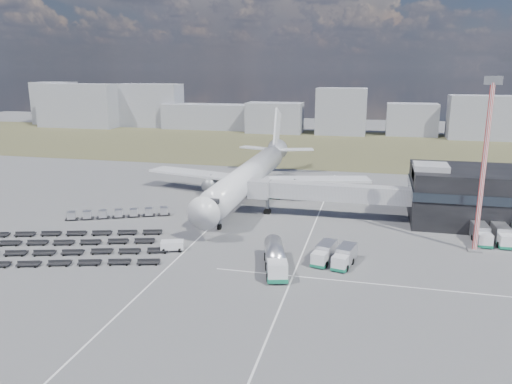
# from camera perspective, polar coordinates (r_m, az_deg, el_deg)

# --- Properties ---
(ground) EXTENTS (420.00, 420.00, 0.00)m
(ground) POSITION_cam_1_polar(r_m,az_deg,el_deg) (80.73, -6.15, -6.25)
(ground) COLOR #565659
(ground) RESTS_ON ground
(grass_strip) EXTENTS (420.00, 90.00, 0.01)m
(grass_strip) POSITION_cam_1_polar(r_m,az_deg,el_deg) (185.13, 5.34, 5.35)
(grass_strip) COLOR #4D482E
(grass_strip) RESTS_ON ground
(lane_markings) EXTENTS (47.12, 110.00, 0.01)m
(lane_markings) POSITION_cam_1_polar(r_m,az_deg,el_deg) (80.88, 1.15, -6.12)
(lane_markings) COLOR silver
(lane_markings) RESTS_ON ground
(terminal) EXTENTS (30.40, 16.40, 11.00)m
(terminal) POSITION_cam_1_polar(r_m,az_deg,el_deg) (100.19, 25.71, -0.42)
(terminal) COLOR black
(terminal) RESTS_ON ground
(jet_bridge) EXTENTS (30.30, 3.80, 7.05)m
(jet_bridge) POSITION_cam_1_polar(r_m,az_deg,el_deg) (94.93, 7.05, 0.03)
(jet_bridge) COLOR #939399
(jet_bridge) RESTS_ON ground
(airliner) EXTENTS (51.59, 64.53, 17.62)m
(airliner) POSITION_cam_1_polar(r_m,az_deg,el_deg) (109.11, -0.54, 2.11)
(airliner) COLOR silver
(airliner) RESTS_ON ground
(skyline) EXTENTS (290.38, 22.31, 22.71)m
(skyline) POSITION_cam_1_polar(r_m,az_deg,el_deg) (221.37, 5.01, 9.19)
(skyline) COLOR gray
(skyline) RESTS_ON ground
(fuel_tanker) EXTENTS (5.48, 11.27, 3.53)m
(fuel_tanker) POSITION_cam_1_polar(r_m,az_deg,el_deg) (71.02, 2.24, -7.55)
(fuel_tanker) COLOR silver
(fuel_tanker) RESTS_ON ground
(pushback_tug) EXTENTS (3.96, 3.00, 1.56)m
(pushback_tug) POSITION_cam_1_polar(r_m,az_deg,el_deg) (79.51, -9.55, -6.09)
(pushback_tug) COLOR silver
(pushback_tug) RESTS_ON ground
(catering_truck) EXTENTS (3.08, 6.99, 3.16)m
(catering_truck) POSITION_cam_1_polar(r_m,az_deg,el_deg) (111.04, 2.40, 0.36)
(catering_truck) COLOR silver
(catering_truck) RESTS_ON ground
(service_trucks_near) EXTENTS (6.48, 7.26, 2.52)m
(service_trucks_near) POSITION_cam_1_polar(r_m,az_deg,el_deg) (74.11, 8.94, -7.10)
(service_trucks_near) COLOR silver
(service_trucks_near) RESTS_ON ground
(uld_row) EXTENTS (18.31, 9.13, 1.50)m
(uld_row) POSITION_cam_1_polar(r_m,az_deg,el_deg) (98.50, -15.45, -2.37)
(uld_row) COLOR black
(uld_row) RESTS_ON ground
(baggage_dollies) EXTENTS (35.23, 23.63, 0.77)m
(baggage_dollies) POSITION_cam_1_polar(r_m,az_deg,el_deg) (84.83, -21.59, -5.90)
(baggage_dollies) COLOR black
(baggage_dollies) RESTS_ON ground
(floodlight_mast) EXTENTS (2.55, 2.06, 26.71)m
(floodlight_mast) POSITION_cam_1_polar(r_m,az_deg,el_deg) (82.32, 24.58, 2.62)
(floodlight_mast) COLOR red
(floodlight_mast) RESTS_ON ground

